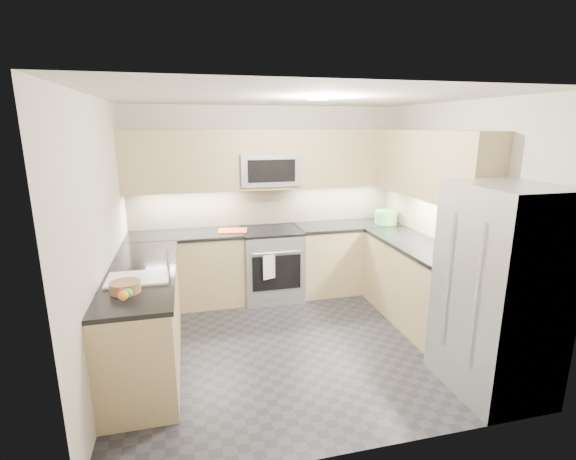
{
  "coord_description": "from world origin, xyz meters",
  "views": [
    {
      "loc": [
        -1.04,
        -3.89,
        2.25
      ],
      "look_at": [
        0.0,
        0.35,
        1.15
      ],
      "focal_mm": 26.0,
      "sensor_mm": 36.0,
      "label": 1
    }
  ],
  "objects_px": {
    "fruit_basket": "(125,287)",
    "refrigerator": "(499,291)",
    "utensil_bowl": "(386,217)",
    "cutting_board": "(233,231)",
    "microwave": "(269,169)",
    "gas_range": "(271,264)"
  },
  "relations": [
    {
      "from": "refrigerator",
      "to": "utensil_bowl",
      "type": "bearing_deg",
      "value": 86.35
    },
    {
      "from": "microwave",
      "to": "gas_range",
      "type": "bearing_deg",
      "value": -90.0
    },
    {
      "from": "gas_range",
      "to": "cutting_board",
      "type": "bearing_deg",
      "value": 179.27
    },
    {
      "from": "gas_range",
      "to": "microwave",
      "type": "height_order",
      "value": "microwave"
    },
    {
      "from": "fruit_basket",
      "to": "refrigerator",
      "type": "bearing_deg",
      "value": -11.66
    },
    {
      "from": "utensil_bowl",
      "to": "cutting_board",
      "type": "bearing_deg",
      "value": 178.17
    },
    {
      "from": "gas_range",
      "to": "fruit_basket",
      "type": "xyz_separation_m",
      "value": [
        -1.57,
        -1.8,
        0.53
      ]
    },
    {
      "from": "gas_range",
      "to": "cutting_board",
      "type": "xyz_separation_m",
      "value": [
        -0.5,
        0.01,
        0.49
      ]
    },
    {
      "from": "utensil_bowl",
      "to": "microwave",
      "type": "bearing_deg",
      "value": 173.39
    },
    {
      "from": "fruit_basket",
      "to": "microwave",
      "type": "bearing_deg",
      "value": 50.87
    },
    {
      "from": "gas_range",
      "to": "fruit_basket",
      "type": "distance_m",
      "value": 2.45
    },
    {
      "from": "gas_range",
      "to": "microwave",
      "type": "relative_size",
      "value": 1.2
    },
    {
      "from": "microwave",
      "to": "fruit_basket",
      "type": "relative_size",
      "value": 3.19
    },
    {
      "from": "microwave",
      "to": "cutting_board",
      "type": "relative_size",
      "value": 2.11
    },
    {
      "from": "refrigerator",
      "to": "cutting_board",
      "type": "height_order",
      "value": "refrigerator"
    },
    {
      "from": "refrigerator",
      "to": "microwave",
      "type": "bearing_deg",
      "value": 119.62
    },
    {
      "from": "gas_range",
      "to": "cutting_board",
      "type": "relative_size",
      "value": 2.52
    },
    {
      "from": "refrigerator",
      "to": "cutting_board",
      "type": "xyz_separation_m",
      "value": [
        -1.95,
        2.43,
        0.05
      ]
    },
    {
      "from": "utensil_bowl",
      "to": "refrigerator",
      "type": "bearing_deg",
      "value": -93.65
    },
    {
      "from": "refrigerator",
      "to": "fruit_basket",
      "type": "bearing_deg",
      "value": 168.34
    },
    {
      "from": "cutting_board",
      "to": "fruit_basket",
      "type": "bearing_deg",
      "value": -120.58
    },
    {
      "from": "utensil_bowl",
      "to": "cutting_board",
      "type": "height_order",
      "value": "utensil_bowl"
    }
  ]
}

